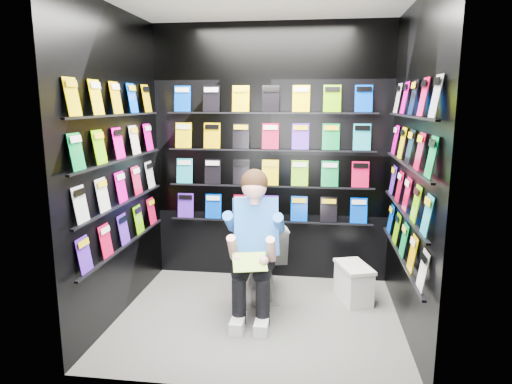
# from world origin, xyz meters

# --- Properties ---
(floor) EXTENTS (2.40, 2.40, 0.00)m
(floor) POSITION_xyz_m (0.00, 0.00, 0.00)
(floor) COLOR slate
(floor) RESTS_ON ground
(wall_back) EXTENTS (2.40, 0.04, 2.60)m
(wall_back) POSITION_xyz_m (0.00, 1.00, 1.30)
(wall_back) COLOR black
(wall_back) RESTS_ON floor
(wall_front) EXTENTS (2.40, 0.04, 2.60)m
(wall_front) POSITION_xyz_m (0.00, -1.00, 1.30)
(wall_front) COLOR black
(wall_front) RESTS_ON floor
(wall_left) EXTENTS (0.04, 2.00, 2.60)m
(wall_left) POSITION_xyz_m (-1.20, 0.00, 1.30)
(wall_left) COLOR black
(wall_left) RESTS_ON floor
(wall_right) EXTENTS (0.04, 2.00, 2.60)m
(wall_right) POSITION_xyz_m (1.20, 0.00, 1.30)
(wall_right) COLOR black
(wall_right) RESTS_ON floor
(comics_back) EXTENTS (2.10, 0.06, 1.37)m
(comics_back) POSITION_xyz_m (0.00, 0.97, 1.31)
(comics_back) COLOR #C00B3A
(comics_back) RESTS_ON wall_back
(comics_left) EXTENTS (0.06, 1.70, 1.37)m
(comics_left) POSITION_xyz_m (-1.17, 0.00, 1.31)
(comics_left) COLOR #C00B3A
(comics_left) RESTS_ON wall_left
(comics_right) EXTENTS (0.06, 1.70, 1.37)m
(comics_right) POSITION_xyz_m (1.17, 0.00, 1.31)
(comics_right) COLOR #C00B3A
(comics_right) RESTS_ON wall_right
(toilet) EXTENTS (0.59, 0.83, 0.73)m
(toilet) POSITION_xyz_m (-0.04, 0.53, 0.37)
(toilet) COLOR white
(toilet) RESTS_ON floor
(longbox) EXTENTS (0.35, 0.47, 0.31)m
(longbox) POSITION_xyz_m (0.84, 0.49, 0.16)
(longbox) COLOR silver
(longbox) RESTS_ON floor
(longbox_lid) EXTENTS (0.38, 0.50, 0.03)m
(longbox_lid) POSITION_xyz_m (0.84, 0.49, 0.33)
(longbox_lid) COLOR silver
(longbox_lid) RESTS_ON longbox
(reader) EXTENTS (0.68, 0.85, 1.38)m
(reader) POSITION_xyz_m (-0.04, 0.15, 0.76)
(reader) COLOR blue
(reader) RESTS_ON toilet
(held_comic) EXTENTS (0.30, 0.22, 0.11)m
(held_comic) POSITION_xyz_m (-0.04, -0.20, 0.58)
(held_comic) COLOR green
(held_comic) RESTS_ON reader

